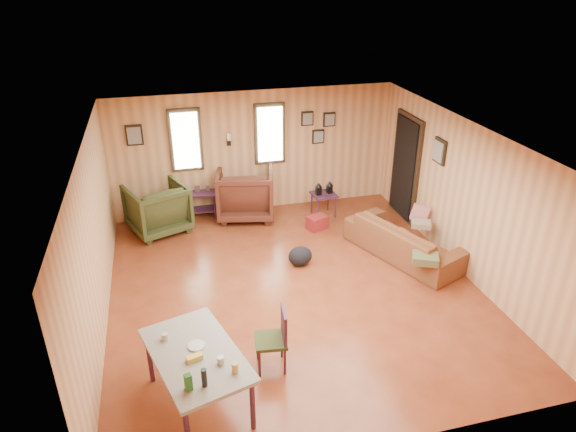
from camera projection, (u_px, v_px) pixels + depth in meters
name	position (u px, v px, depth m)	size (l,w,h in m)	color
room	(301.00, 209.00, 7.65)	(5.54, 6.04, 2.44)	brown
sofa	(405.00, 235.00, 8.61)	(2.10, 0.61, 0.82)	brown
recliner_brown	(246.00, 190.00, 9.93)	(1.06, 1.00, 1.09)	#4F2417
recliner_green	(157.00, 206.00, 9.39)	(0.98, 0.92, 1.01)	#353B1B
end_table	(204.00, 199.00, 10.03)	(0.57, 0.53, 0.64)	#441E37
side_table	(324.00, 193.00, 10.00)	(0.48, 0.48, 0.71)	#441E37
cooler	(317.00, 223.00, 9.63)	(0.43, 0.37, 0.25)	maroon
backpack	(300.00, 256.00, 8.44)	(0.41, 0.32, 0.34)	black
sofa_pillows	(423.00, 237.00, 8.34)	(0.99, 1.63, 0.34)	brown
dining_table	(196.00, 358.00, 5.54)	(1.22, 1.61, 0.94)	gray
dining_chair	(276.00, 336.00, 6.18)	(0.42, 0.42, 0.84)	#353B1B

